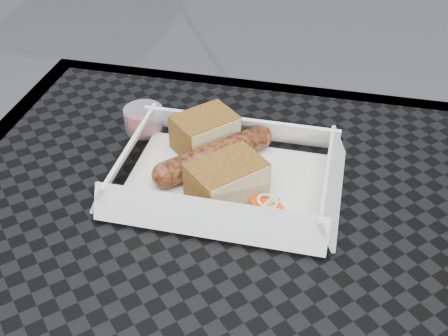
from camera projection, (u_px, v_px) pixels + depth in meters
The scene contains 8 objects.
food_tray at pixel (226, 182), 0.64m from camera, with size 0.22×0.15×0.00m, color white.
bratwurst at pixel (214, 155), 0.65m from camera, with size 0.12×0.13×0.03m.
bread_near at pixel (205, 132), 0.67m from camera, with size 0.07×0.05×0.04m, color brown.
bread_far at pixel (227, 179), 0.60m from camera, with size 0.08×0.05×0.04m, color brown.
veg_garnish at pixel (272, 212), 0.59m from camera, with size 0.03×0.03×0.00m.
napkin at pixel (216, 158), 0.67m from camera, with size 0.12×0.12×0.00m, color white.
condiment_cup_sauce at pixel (144, 119), 0.71m from camera, with size 0.05×0.05×0.03m, color maroon.
condiment_cup_empty at pixel (245, 177), 0.62m from camera, with size 0.05×0.05×0.03m, color silver.
Camera 1 is at (0.03, -0.32, 1.15)m, focal length 45.00 mm.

